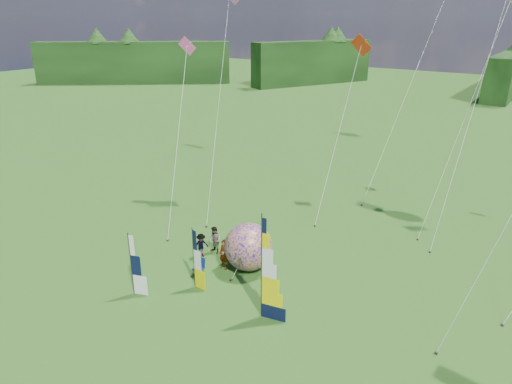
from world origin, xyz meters
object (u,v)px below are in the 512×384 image
Objects in this scene: side_banner_left at (194,259)px; feather_banner_main at (262,269)px; bol_inflatable at (248,247)px; camp_chair at (198,267)px; spectator_b at (215,240)px; spectator_d at (255,245)px; spectator_a at (224,255)px; spectator_c at (201,245)px; side_banner_far at (131,265)px; kite_whale at (493,39)px.

feather_banner_main is at bearing -1.18° from side_banner_left.
bol_inflatable is (-3.13, 3.27, -1.24)m from feather_banner_main.
feather_banner_main is 5.47m from camp_chair.
bol_inflatable is 3.01m from camp_chair.
spectator_d is (2.45, 0.76, 0.07)m from spectator_b.
spectator_a is (-4.23, 2.45, -1.71)m from feather_banner_main.
spectator_a is at bearing -75.87° from spectator_c.
bol_inflatable is (3.39, 5.49, -0.33)m from side_banner_far.
spectator_a is 2.05m from spectator_d.
spectator_b is 1.13× the size of spectator_c.
side_banner_left is 1.61m from camp_chair.
side_banner_far is at bearing -138.22° from kite_whale.
spectator_b is 0.91m from spectator_c.
camp_chair is 0.04× the size of kite_whale.
feather_banner_main is 1.90× the size of bol_inflatable.
feather_banner_main is 1.55× the size of side_banner_left.
side_banner_far is 5.89m from spectator_b.
side_banner_left is 3.42m from bol_inflatable.
kite_whale is (9.63, 17.38, 10.46)m from side_banner_left.
spectator_d is at bearing 44.95° from side_banner_far.
kite_whale is (9.50, 15.03, 11.24)m from spectator_a.
side_banner_far is 6.46m from bol_inflatable.
spectator_c is (-6.22, 2.73, -1.86)m from feather_banner_main.
spectator_d is (-0.30, 1.05, -0.45)m from bol_inflatable.
spectator_c is at bearing 125.32° from side_banner_left.
spectator_a is at bearing 94.90° from spectator_d.
spectator_a is at bearing -143.22° from bol_inflatable.
spectator_b is at bearing -0.02° from spectator_c.
spectator_d is (2.79, 1.60, 0.17)m from spectator_c.
spectator_d is at bearing 105.86° from bol_inflatable.
camp_chair is (1.27, -1.70, -0.24)m from spectator_c.
spectator_b is (-5.87, 3.57, -1.76)m from feather_banner_main.
bol_inflatable is at bearing 122.38° from feather_banner_main.
spectator_d is at bearing 69.12° from spectator_a.
camp_chair is 22.58m from kite_whale.
feather_banner_main reaches higher than camp_chair.
spectator_c is 1.47× the size of camp_chair.
kite_whale is (11.49, 14.75, 11.39)m from spectator_c.
spectator_c is at bearing 174.21° from spectator_a.
spectator_a is 2.01m from spectator_c.
feather_banner_main is at bearing -0.95° from side_banner_far.
camp_chair is at bearing -55.04° from spectator_b.
spectator_d is at bearing -37.96° from spectator_c.
spectator_c is at bearing -97.46° from spectator_b.
spectator_b is (-1.64, 1.12, -0.05)m from spectator_a.
kite_whale is at bearing 66.12° from spectator_b.
side_banner_left reaches higher than spectator_a.
spectator_c is 21.89m from kite_whale.
spectator_d reaches higher than spectator_b.
feather_banner_main is 0.22× the size of kite_whale.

